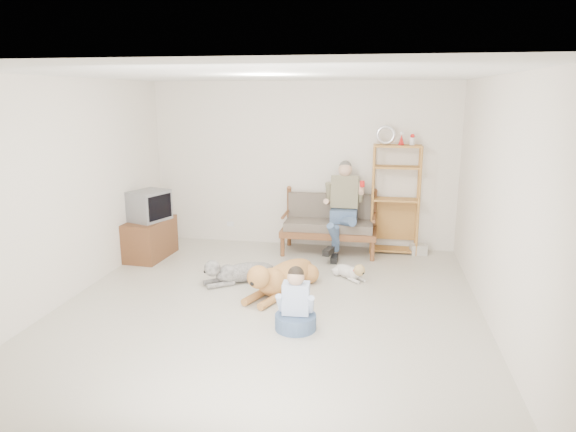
% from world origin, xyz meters
% --- Properties ---
extents(floor, '(5.50, 5.50, 0.00)m').
position_xyz_m(floor, '(0.00, 0.00, 0.00)').
color(floor, silver).
rests_on(floor, ground).
extents(ceiling, '(5.50, 5.50, 0.00)m').
position_xyz_m(ceiling, '(0.00, 0.00, 2.70)').
color(ceiling, white).
rests_on(ceiling, ground).
extents(wall_back, '(5.00, 0.00, 5.00)m').
position_xyz_m(wall_back, '(0.00, 2.75, 1.35)').
color(wall_back, silver).
rests_on(wall_back, ground).
extents(wall_front, '(5.00, 0.00, 5.00)m').
position_xyz_m(wall_front, '(0.00, -2.75, 1.35)').
color(wall_front, silver).
rests_on(wall_front, ground).
extents(wall_left, '(0.00, 5.50, 5.50)m').
position_xyz_m(wall_left, '(-2.50, 0.00, 1.35)').
color(wall_left, silver).
rests_on(wall_left, ground).
extents(wall_right, '(0.00, 5.50, 5.50)m').
position_xyz_m(wall_right, '(2.50, 0.00, 1.35)').
color(wall_right, silver).
rests_on(wall_right, ground).
extents(loveseat, '(1.50, 0.71, 0.95)m').
position_xyz_m(loveseat, '(0.50, 2.40, 0.49)').
color(loveseat, brown).
rests_on(loveseat, ground).
extents(man, '(0.56, 0.81, 1.31)m').
position_xyz_m(man, '(0.71, 2.16, 0.68)').
color(man, '#455D7E').
rests_on(man, loveseat).
extents(etagere, '(0.77, 0.34, 2.03)m').
position_xyz_m(etagere, '(1.52, 2.55, 0.89)').
color(etagere, '#C68E3E').
rests_on(etagere, ground).
extents(book_stack, '(0.28, 0.23, 0.16)m').
position_xyz_m(book_stack, '(1.92, 2.50, 0.08)').
color(book_stack, silver).
rests_on(book_stack, ground).
extents(tv_stand, '(0.56, 0.93, 0.60)m').
position_xyz_m(tv_stand, '(-2.23, 1.62, 0.30)').
color(tv_stand, brown).
rests_on(tv_stand, ground).
extents(crt_tv, '(0.61, 0.67, 0.46)m').
position_xyz_m(crt_tv, '(-2.19, 1.62, 0.83)').
color(crt_tv, slate).
rests_on(crt_tv, tv_stand).
extents(wall_outlet, '(0.12, 0.02, 0.08)m').
position_xyz_m(wall_outlet, '(-1.25, 2.73, 0.30)').
color(wall_outlet, white).
rests_on(wall_outlet, ground).
extents(golden_retriever, '(0.82, 1.57, 0.50)m').
position_xyz_m(golden_retriever, '(0.06, 0.54, 0.20)').
color(golden_retriever, '#C48744').
rests_on(golden_retriever, ground).
extents(shaggy_dog, '(1.00, 0.81, 0.36)m').
position_xyz_m(shaggy_dog, '(-0.59, 0.79, 0.15)').
color(shaggy_dog, beige).
rests_on(shaggy_dog, ground).
extents(terrier, '(0.54, 0.51, 0.25)m').
position_xyz_m(terrier, '(0.92, 1.19, 0.11)').
color(terrier, white).
rests_on(terrier, ground).
extents(child, '(0.45, 0.45, 0.71)m').
position_xyz_m(child, '(0.41, -0.47, 0.26)').
color(child, '#455D7E').
rests_on(child, ground).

